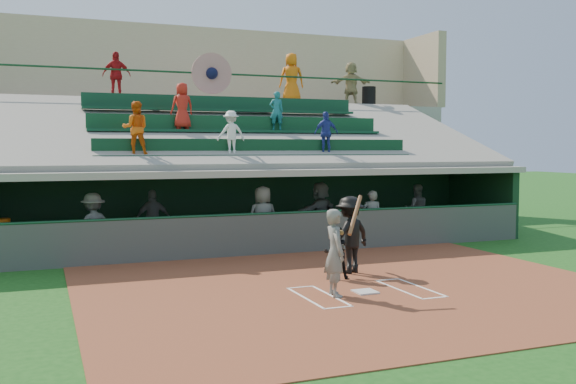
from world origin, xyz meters
name	(u,v)px	position (x,y,z in m)	size (l,w,h in m)	color
ground	(365,293)	(0.00, 0.00, 0.00)	(100.00, 100.00, 0.00)	#174A15
dirt_slab	(354,288)	(0.00, 0.50, 0.01)	(11.00, 9.00, 0.02)	brown
home_plate	(365,292)	(0.00, 0.00, 0.04)	(0.43, 0.43, 0.03)	silver
batters_box_chalk	(365,292)	(0.00, 0.00, 0.02)	(2.65, 1.85, 0.01)	white
dugout_floor	(257,244)	(0.00, 6.75, 0.02)	(16.00, 3.50, 0.04)	gray
concourse_slab	(203,163)	(0.00, 13.50, 2.30)	(20.00, 3.00, 4.60)	gray
grandstand	(223,166)	(-0.01, 10.51, 2.26)	(20.40, 10.40, 7.80)	#484D48
batter_at_plate	(335,252)	(-0.68, -0.05, 0.88)	(0.87, 0.75, 1.95)	#5B5E58
catcher	(336,253)	(0.04, 1.43, 0.59)	(0.56, 0.43, 1.15)	black
home_umpire	(350,235)	(0.61, 1.91, 0.90)	(1.14, 0.65, 1.76)	black
dugout_bench	(241,232)	(-0.13, 7.93, 0.24)	(13.39, 0.40, 0.40)	#986137
white_table	(3,248)	(-6.89, 6.21, 0.38)	(0.79, 0.59, 0.69)	silver
water_cooler	(2,227)	(-6.88, 6.15, 0.93)	(0.40, 0.40, 0.40)	#D0580C
dugout_player_a	(93,226)	(-4.74, 5.74, 0.89)	(1.10, 0.63, 1.70)	#51534E
dugout_player_b	(153,219)	(-3.03, 6.94, 0.87)	(0.98, 0.41, 1.66)	#51534F
dugout_player_c	(263,218)	(-0.22, 5.60, 0.93)	(0.87, 0.57, 1.79)	#5D5F5A
dugout_player_d	(320,212)	(1.91, 6.47, 0.95)	(1.68, 0.54, 1.81)	#595C57
dugout_player_e	(372,218)	(3.07, 5.37, 0.84)	(0.58, 0.38, 1.60)	#585B56
dugout_player_f	(416,210)	(5.43, 6.69, 0.87)	(0.81, 0.63, 1.66)	#595B56
trash_bin	(369,97)	(7.23, 13.32, 5.04)	(0.58, 0.58, 0.88)	black
concourse_staff_a	(117,75)	(-3.38, 12.12, 5.42)	(0.96, 0.40, 1.64)	#AF1416
concourse_staff_b	(292,78)	(3.23, 12.18, 5.57)	(0.95, 0.62, 1.94)	#D6640C
concourse_staff_c	(351,84)	(5.95, 12.48, 5.48)	(1.63, 0.52, 1.76)	tan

